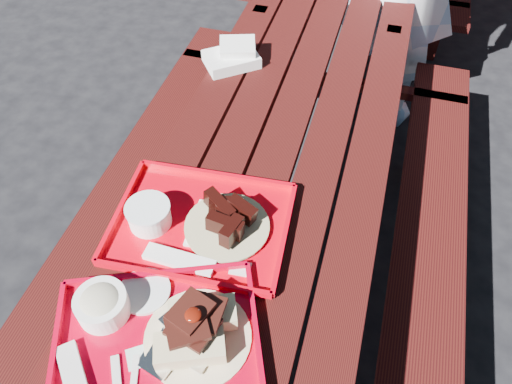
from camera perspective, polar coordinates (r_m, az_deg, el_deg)
ground at (r=2.21m, az=1.10°, el=-11.00°), size 60.00×60.00×0.00m
picnic_table_near at (r=1.75m, az=1.37°, el=-1.93°), size 1.41×2.40×0.75m
near_tray at (r=1.28m, az=-11.40°, el=-15.11°), size 0.60×0.55×0.16m
far_tray at (r=1.45m, az=-6.74°, el=-3.61°), size 0.53×0.43×0.08m
white_cloth at (r=2.03m, az=-2.64°, el=15.28°), size 0.25×0.24×0.08m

